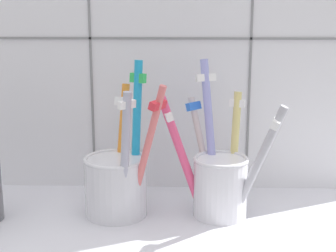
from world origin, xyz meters
The scene contains 4 objects.
counter_slab centered at (0.00, 0.00, 1.00)cm, with size 64.00×22.00×2.00cm, color silver.
tile_wall_back centered at (0.00, 12.00, 22.50)cm, with size 64.00×2.20×45.00cm.
toothbrush_cup_left centered at (-6.12, 1.24, 6.54)cm, with size 10.40×10.34×18.82cm.
toothbrush_cup_right centered at (6.30, 1.42, 6.77)cm, with size 14.96×9.47×18.79cm.
Camera 1 is at (1.86, -59.46, 28.30)cm, focal length 56.38 mm.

